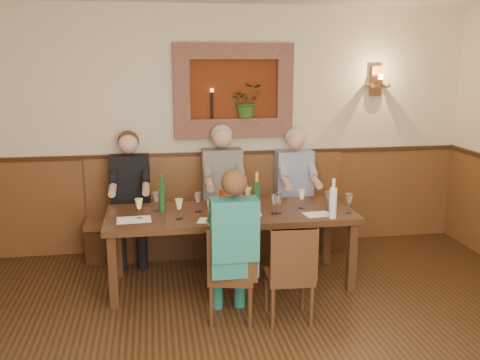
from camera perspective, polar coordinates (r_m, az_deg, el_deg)
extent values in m
cube|color=beige|center=(6.21, -2.58, 5.34)|extent=(6.00, 0.04, 2.80)
cube|color=brown|center=(6.36, -2.48, -2.29)|extent=(6.00, 0.04, 1.10)
cube|color=#381E0F|center=(6.24, -2.53, 2.82)|extent=(6.02, 0.06, 0.05)
cube|color=#61250D|center=(6.18, -0.74, 9.51)|extent=(1.00, 0.02, 0.70)
cube|color=#8B5647|center=(6.13, -0.68, 13.60)|extent=(1.36, 0.12, 0.18)
cube|color=#8B5647|center=(6.18, -0.66, 5.41)|extent=(1.36, 0.12, 0.18)
cube|color=#8B5647|center=(6.08, -6.25, 9.38)|extent=(0.18, 0.12, 0.70)
cube|color=#8B5647|center=(6.26, 4.75, 9.51)|extent=(0.18, 0.12, 0.70)
cube|color=#8B5647|center=(6.17, -0.67, 6.42)|extent=(1.00, 0.14, 0.04)
imported|color=#2E4F1B|center=(6.17, 0.72, 8.43)|extent=(0.35, 0.30, 0.39)
cylinder|color=black|center=(6.12, -3.01, 7.95)|extent=(0.03, 0.03, 0.30)
cylinder|color=#FFBF59|center=(6.11, -3.03, 9.54)|extent=(0.04, 0.04, 0.04)
cube|color=brown|center=(6.62, 14.26, 10.21)|extent=(0.12, 0.08, 0.35)
cylinder|color=brown|center=(6.52, 13.66, 9.77)|extent=(0.05, 0.18, 0.05)
cylinder|color=brown|center=(6.60, 15.29, 9.71)|extent=(0.05, 0.18, 0.05)
cylinder|color=#FFBF59|center=(6.50, 14.75, 10.58)|extent=(0.06, 0.06, 0.06)
cube|color=black|center=(5.24, -0.99, -3.68)|extent=(2.40, 0.90, 0.06)
cube|color=black|center=(4.98, -13.37, -9.53)|extent=(0.08, 0.08, 0.69)
cube|color=black|center=(5.29, 11.83, -8.06)|extent=(0.08, 0.08, 0.69)
cube|color=black|center=(5.67, -12.89, -6.70)|extent=(0.08, 0.08, 0.69)
cube|color=black|center=(5.95, 9.27, -5.60)|extent=(0.08, 0.08, 0.69)
cube|color=#381E0F|center=(6.25, -2.20, -5.91)|extent=(3.00, 0.40, 0.40)
cube|color=brown|center=(6.19, -2.22, -3.98)|extent=(3.00, 0.45, 0.06)
cube|color=brown|center=(6.28, -2.47, -0.33)|extent=(3.00, 0.06, 0.66)
cube|color=black|center=(4.74, -0.87, -12.50)|extent=(0.43, 0.43, 0.36)
cube|color=black|center=(4.66, -0.87, -10.24)|extent=(0.45, 0.45, 0.05)
cube|color=black|center=(4.40, -1.05, -8.14)|extent=(0.38, 0.12, 0.45)
cube|color=black|center=(4.74, 5.17, -12.52)|extent=(0.38, 0.38, 0.37)
cube|color=black|center=(4.66, 5.22, -10.24)|extent=(0.40, 0.40, 0.05)
cube|color=black|center=(4.40, 5.75, -8.10)|extent=(0.39, 0.06, 0.46)
cube|color=black|center=(6.06, -11.41, -6.52)|extent=(0.43, 0.45, 0.45)
cube|color=black|center=(6.05, -11.64, 0.00)|extent=(0.43, 0.22, 0.56)
sphere|color=#D8A384|center=(5.93, -11.83, 3.79)|extent=(0.21, 0.21, 0.21)
sphere|color=#4C2D19|center=(5.98, -11.82, 4.06)|extent=(0.23, 0.23, 0.23)
cube|color=#5D5955|center=(6.10, -1.65, -6.15)|extent=(0.45, 0.47, 0.45)
cube|color=#5D5955|center=(6.09, -1.93, 0.57)|extent=(0.45, 0.24, 0.59)
sphere|color=#D8A384|center=(5.97, -1.91, 4.55)|extent=(0.22, 0.22, 0.22)
sphere|color=#B2B2B2|center=(6.02, -1.97, 4.82)|extent=(0.25, 0.25, 0.25)
cube|color=navy|center=(6.27, 6.06, -5.68)|extent=(0.42, 0.45, 0.45)
cube|color=navy|center=(6.26, 5.79, 0.60)|extent=(0.42, 0.22, 0.56)
sphere|color=#D8A384|center=(6.14, 5.97, 4.26)|extent=(0.21, 0.21, 0.21)
sphere|color=#B2B2B2|center=(6.19, 5.85, 4.51)|extent=(0.23, 0.23, 0.23)
cube|color=#174C52|center=(4.74, -0.90, -11.92)|extent=(0.39, 0.41, 0.45)
cube|color=#174C52|center=(4.36, -0.62, -5.27)|extent=(0.39, 0.20, 0.51)
sphere|color=#D8A384|center=(4.30, -0.71, -0.35)|extent=(0.19, 0.19, 0.19)
sphere|color=#4C2D19|center=(4.25, -0.62, -0.25)|extent=(0.21, 0.21, 0.21)
cylinder|color=red|center=(5.18, -1.07, -2.18)|extent=(0.25, 0.25, 0.24)
cylinder|color=#19471E|center=(5.14, 1.79, -1.84)|extent=(0.10, 0.10, 0.31)
cylinder|color=orange|center=(5.10, 1.80, 0.36)|extent=(0.04, 0.04, 0.09)
cylinder|color=#19471E|center=(5.26, -8.32, -1.89)|extent=(0.08, 0.08, 0.27)
cylinder|color=#19471E|center=(5.21, -8.38, 0.03)|extent=(0.03, 0.03, 0.09)
cylinder|color=silver|center=(5.06, 9.88, -2.43)|extent=(0.09, 0.09, 0.29)
cylinder|color=silver|center=(5.01, 9.97, -0.35)|extent=(0.04, 0.04, 0.09)
cube|color=white|center=(5.06, -11.25, -4.17)|extent=(0.32, 0.24, 0.00)
cube|color=white|center=(5.15, 0.83, -3.60)|extent=(0.28, 0.21, 0.00)
cube|color=white|center=(5.18, 8.30, -3.64)|extent=(0.28, 0.21, 0.00)
cube|color=white|center=(4.94, -3.05, -4.36)|extent=(0.29, 0.24, 0.00)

